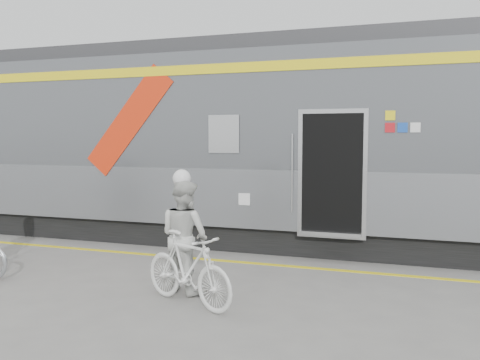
% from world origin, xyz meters
% --- Properties ---
extents(ground, '(90.00, 90.00, 0.00)m').
position_xyz_m(ground, '(0.00, 0.00, 0.00)').
color(ground, slate).
rests_on(ground, ground).
extents(train, '(24.00, 3.17, 4.10)m').
position_xyz_m(train, '(-0.15, 4.19, 2.05)').
color(train, black).
rests_on(train, ground).
extents(safety_strip, '(24.00, 0.12, 0.01)m').
position_xyz_m(safety_strip, '(0.00, 2.15, 0.00)').
color(safety_strip, yellow).
rests_on(safety_strip, ground).
extents(woman, '(0.95, 0.87, 1.59)m').
position_xyz_m(woman, '(0.32, 0.33, 0.80)').
color(woman, beige).
rests_on(woman, ground).
extents(bicycle_right, '(1.65, 1.07, 0.96)m').
position_xyz_m(bicycle_right, '(0.62, -0.22, 0.48)').
color(bicycle_right, silver).
rests_on(bicycle_right, ground).
extents(helmet_woman, '(0.25, 0.25, 0.25)m').
position_xyz_m(helmet_woman, '(0.32, 0.33, 1.72)').
color(helmet_woman, white).
rests_on(helmet_woman, woman).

